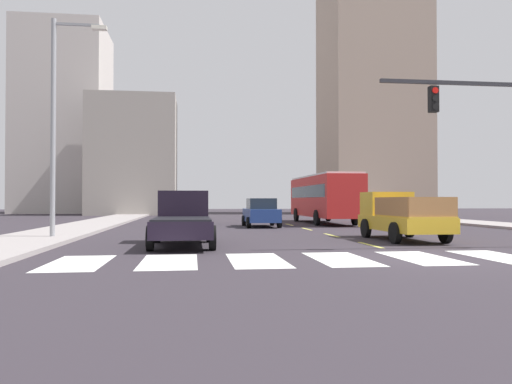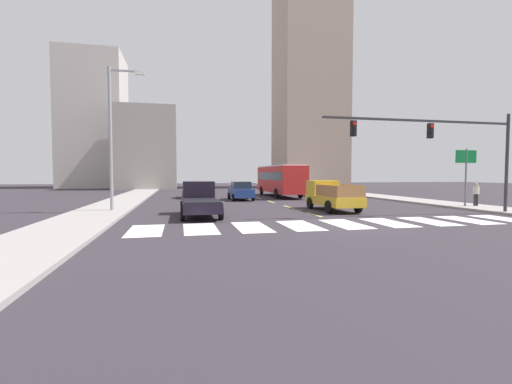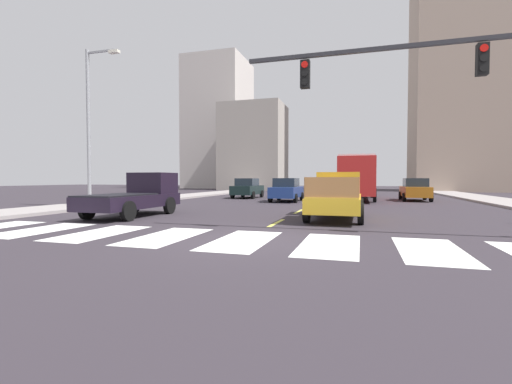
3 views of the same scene
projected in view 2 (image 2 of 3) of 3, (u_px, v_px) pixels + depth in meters
The scene contains 33 objects.
ground_plane at pixel (345, 224), 16.85m from camera, with size 160.00×160.00×0.00m, color #312B32.
sidewalk_right at pixel (376, 196), 37.10m from camera, with size 3.44×110.00×0.15m, color #9B9290.
sidewalk_left at pixel (125, 200), 31.72m from camera, with size 3.44×110.00×0.15m, color #9B9290.
crosswalk_stripe_0 at pixel (146, 230), 14.88m from camera, with size 1.45×3.37×0.01m, color white.
crosswalk_stripe_1 at pixel (200, 229), 15.38m from camera, with size 1.45×3.37×0.01m, color white.
crosswalk_stripe_2 at pixel (252, 227), 15.87m from camera, with size 1.45×3.37×0.01m, color white.
crosswalk_stripe_3 at pixel (300, 225), 16.36m from camera, with size 1.45×3.37×0.01m, color white.
crosswalk_stripe_4 at pixel (345, 224), 16.85m from camera, with size 1.45×3.37×0.01m, color white.
crosswalk_stripe_5 at pixel (388, 223), 17.34m from camera, with size 1.45×3.37×0.01m, color white.
crosswalk_stripe_6 at pixel (429, 221), 17.84m from camera, with size 1.45×3.37×0.01m, color white.
crosswalk_stripe_7 at pixel (467, 220), 18.33m from camera, with size 1.45×3.37×0.01m, color white.
crosswalk_stripe_8 at pixel (503, 219), 18.82m from camera, with size 1.45×3.37×0.01m, color white.
lane_dash_0 at pixel (314, 215), 20.75m from camera, with size 0.16×2.40×0.01m, color #D4D052.
lane_dash_1 at pixel (288, 207), 25.63m from camera, with size 0.16×2.40×0.01m, color #D4D052.
lane_dash_2 at pixel (271, 202), 30.51m from camera, with size 0.16×2.40×0.01m, color #D4D052.
lane_dash_3 at pixel (258, 198), 35.39m from camera, with size 0.16×2.40×0.01m, color #D4D052.
lane_dash_4 at pixel (249, 195), 40.27m from camera, with size 0.16×2.40×0.01m, color #D4D052.
lane_dash_5 at pixel (241, 193), 45.15m from camera, with size 0.16×2.40×0.01m, color #D4D052.
lane_dash_6 at pixel (235, 191), 50.02m from camera, with size 0.16×2.40×0.01m, color #D4D052.
lane_dash_7 at pixel (230, 190), 54.90m from camera, with size 0.16×2.40×0.01m, color #D4D052.
pickup_stakebed at pixel (330, 196), 23.45m from camera, with size 2.18×5.20×1.96m.
pickup_dark at pixel (200, 200), 20.17m from camera, with size 2.18×5.20×1.96m.
city_bus at pixel (280, 178), 37.47m from camera, with size 2.72×10.80×3.32m.
sedan_mid at pixel (193, 189), 35.49m from camera, with size 2.02×4.40×1.72m.
sedan_near_left at pixel (318, 188), 38.19m from camera, with size 2.02×4.40×1.72m.
sedan_far at pixel (241, 191), 32.62m from camera, with size 2.02×4.40×1.72m.
traffic_signal_gantry at pixel (450, 141), 20.11m from camera, with size 11.96×0.27×6.00m.
direction_sign_green at pixel (466, 165), 24.86m from camera, with size 1.70×0.12×4.20m.
streetlight_left at pixel (113, 133), 21.73m from camera, with size 2.20×0.28×9.00m.
pedestrian_waiting at pixel (476, 192), 24.92m from camera, with size 0.53×0.34×1.64m.
tower_tall_centre at pixel (310, 85), 64.25m from camera, with size 11.75×10.26×37.47m, color tan.
block_mid_left at pixel (94, 122), 63.55m from camera, with size 10.55×10.98×23.83m, color beige.
block_mid_right at pixel (146, 149), 56.29m from camera, with size 9.42×7.47×13.06m, color #9E968D.
Camera 2 is at (-7.79, -15.44, 2.39)m, focal length 24.59 mm.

